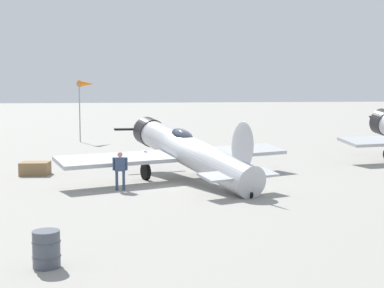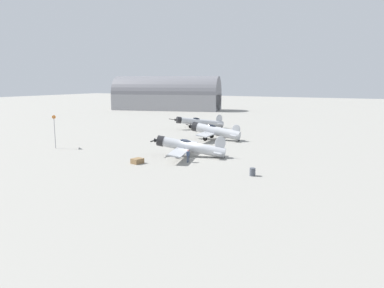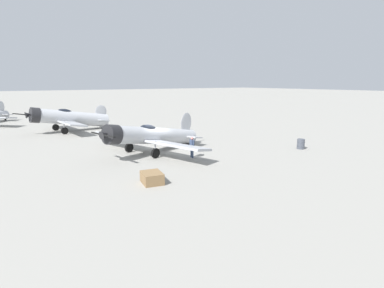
% 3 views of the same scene
% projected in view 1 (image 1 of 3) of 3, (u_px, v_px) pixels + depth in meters
% --- Properties ---
extents(ground_plane, '(400.00, 400.00, 0.00)m').
position_uv_depth(ground_plane, '(192.00, 182.00, 25.18)').
color(ground_plane, gray).
extents(airplane_foreground, '(12.03, 10.25, 3.19)m').
position_uv_depth(airplane_foreground, '(187.00, 151.00, 25.48)').
color(airplane_foreground, '#B7BABF').
rests_on(airplane_foreground, ground_plane).
extents(ground_crew_mechanic, '(0.64, 0.29, 1.66)m').
position_uv_depth(ground_crew_mechanic, '(120.00, 167.00, 22.99)').
color(ground_crew_mechanic, '#384766').
rests_on(ground_crew_mechanic, ground_plane).
extents(equipment_crate, '(1.60, 1.37, 0.66)m').
position_uv_depth(equipment_crate, '(35.00, 168.00, 27.39)').
color(equipment_crate, olive).
rests_on(equipment_crate, ground_plane).
extents(fuel_drum, '(0.69, 0.69, 0.89)m').
position_uv_depth(fuel_drum, '(46.00, 249.00, 12.86)').
color(fuel_drum, '#474C56').
rests_on(fuel_drum, ground_plane).
extents(windsock_mast, '(1.73, 2.00, 5.23)m').
position_uv_depth(windsock_mast, '(86.00, 86.00, 46.00)').
color(windsock_mast, gray).
rests_on(windsock_mast, ground_plane).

